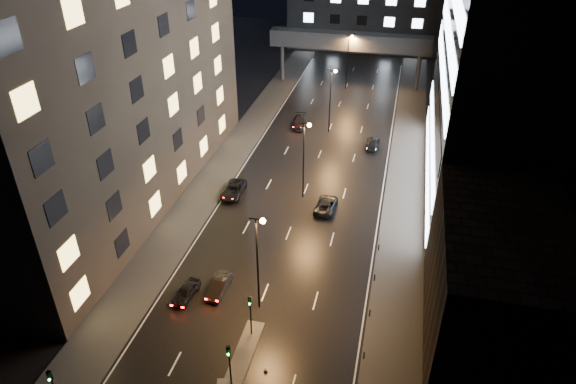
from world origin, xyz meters
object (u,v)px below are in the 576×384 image
object	(u,v)px
car_away_a	(186,292)
car_toward_b	(373,143)
car_away_c	(233,190)
car_away_b	(219,286)
car_away_d	(300,122)
car_toward_a	(326,204)

from	to	relation	value
car_away_a	car_toward_b	bearing A→B (deg)	75.66
car_away_c	car_away_a	bearing A→B (deg)	-86.14
car_away_a	car_toward_b	distance (m)	39.20
car_away_a	car_away_c	distance (m)	18.85
car_away_b	car_away_c	distance (m)	17.80
car_away_a	car_away_d	bearing A→B (deg)	94.11
car_away_c	car_away_d	world-z (taller)	car_away_d
car_away_c	car_away_d	size ratio (longest dim) A/B	1.01
car_away_c	car_toward_b	size ratio (longest dim) A/B	1.11
car_away_a	car_away_b	size ratio (longest dim) A/B	0.92
car_away_b	car_toward_a	size ratio (longest dim) A/B	0.84
car_away_a	car_toward_a	world-z (taller)	car_toward_a
car_away_a	car_away_b	world-z (taller)	car_away_b
car_away_a	car_away_c	bearing A→B (deg)	101.79
car_away_c	car_away_d	bearing A→B (deg)	79.84
car_away_c	car_toward_a	size ratio (longest dim) A/B	1.04
car_away_b	car_away_c	world-z (taller)	car_away_c
car_away_a	car_toward_a	bearing A→B (deg)	67.29
car_away_c	car_toward_a	xyz separation A→B (m)	(11.97, -0.59, -0.03)
car_away_b	car_toward_b	world-z (taller)	car_away_b
car_away_b	car_away_d	world-z (taller)	car_away_d
car_away_a	car_away_c	xyz separation A→B (m)	(-1.51, 18.78, 0.06)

